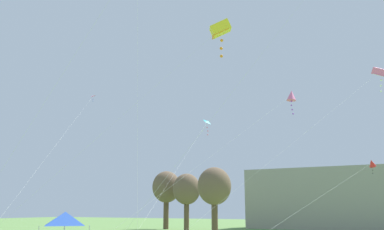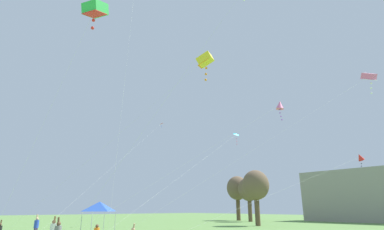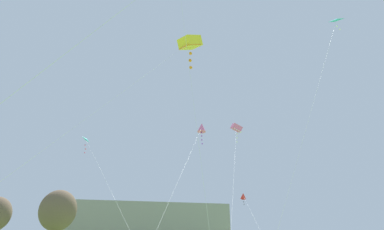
# 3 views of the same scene
# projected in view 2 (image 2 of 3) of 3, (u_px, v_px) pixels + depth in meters

# --- Properties ---
(tree_far_right) EXTENTS (4.72, 4.72, 9.53)m
(tree_far_right) POSITION_uv_depth(u_px,v_px,m) (237.00, 189.00, 67.21)
(tree_far_right) COLOR brown
(tree_far_right) RESTS_ON ground
(tree_far_centre) EXTENTS (4.15, 4.15, 8.37)m
(tree_far_centre) POSITION_uv_depth(u_px,v_px,m) (256.00, 186.00, 47.01)
(tree_far_centre) COLOR brown
(tree_far_centre) RESTS_ON ground
(tree_near_right) EXTENTS (4.31, 4.31, 8.71)m
(tree_near_right) POSITION_uv_depth(u_px,v_px,m) (249.00, 190.00, 61.22)
(tree_near_right) COLOR brown
(tree_near_right) RESTS_ON ground
(festival_tent) EXTENTS (2.54, 2.54, 3.17)m
(festival_tent) POSITION_uv_depth(u_px,v_px,m) (99.00, 207.00, 28.37)
(festival_tent) COLOR #B7B7BC
(festival_tent) RESTS_ON ground
(person_blue_shirt) EXTENTS (0.41, 0.41, 2.02)m
(person_blue_shirt) POSITION_uv_depth(u_px,v_px,m) (36.00, 226.00, 27.61)
(person_blue_shirt) COLOR #473860
(person_blue_shirt) RESTS_ON ground
(kite_cyan_delta_1) EXTENTS (6.01, 23.56, 12.93)m
(kite_cyan_delta_1) POSITION_uv_depth(u_px,v_px,m) (236.00, 135.00, 42.05)
(kite_cyan_delta_1) COLOR silver
(kite_cyan_delta_1) RESTS_ON ground
(kite_red_diamond_2) EXTENTS (7.05, 20.16, 7.55)m
(kite_red_diamond_2) POSITION_uv_depth(u_px,v_px,m) (360.00, 157.00, 27.65)
(kite_red_diamond_2) COLOR silver
(kite_red_diamond_2) RESTS_ON ground
(kite_pink_diamond_3) EXTENTS (8.30, 18.93, 13.25)m
(kite_pink_diamond_3) POSITION_uv_depth(u_px,v_px,m) (280.00, 105.00, 30.87)
(kite_pink_diamond_3) COLOR silver
(kite_pink_diamond_3) RESTS_ON ground
(kite_pink_box_4) EXTENTS (11.65, 24.17, 16.51)m
(kite_pink_box_4) POSITION_uv_depth(u_px,v_px,m) (369.00, 77.00, 31.51)
(kite_pink_box_4) COLOR silver
(kite_pink_box_4) RESTS_ON ground
(kite_yellow_box_5) EXTENTS (10.23, 14.53, 17.22)m
(kite_yellow_box_5) POSITION_uv_depth(u_px,v_px,m) (205.00, 60.00, 29.30)
(kite_yellow_box_5) COLOR silver
(kite_yellow_box_5) RESTS_ON ground
(kite_pink_delta_7) EXTENTS (8.27, 19.98, 16.41)m
(kite_pink_delta_7) POSITION_uv_depth(u_px,v_px,m) (159.00, 126.00, 49.51)
(kite_pink_delta_7) COLOR silver
(kite_pink_delta_7) RESTS_ON ground
(kite_green_box_8) EXTENTS (11.39, 2.88, 16.50)m
(kite_green_box_8) POSITION_uv_depth(u_px,v_px,m) (95.00, 10.00, 20.95)
(kite_green_box_8) COLOR silver
(kite_green_box_8) RESTS_ON ground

